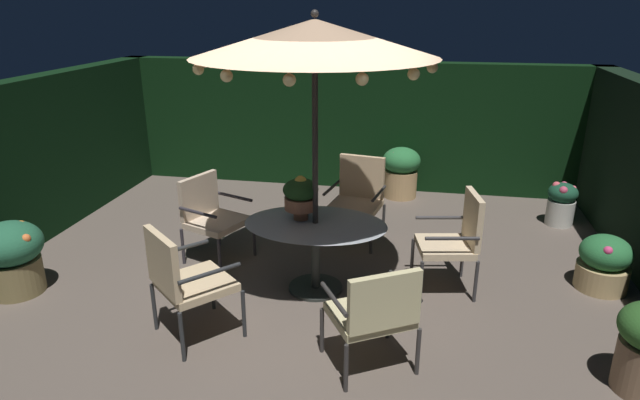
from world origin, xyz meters
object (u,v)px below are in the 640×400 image
object	(u,v)px
patio_chair_northeast	(358,195)
potted_plant_left_near	(561,202)
patio_chair_east	(210,212)
potted_plant_left_far	(604,263)
patio_chair_southeast	(183,277)
potted_plant_back_right	(401,171)
centerpiece_planter	(301,195)
patio_dining_table	(315,238)
patio_chair_north	(456,236)
patio_umbrella	(315,39)
potted_plant_right_near	(12,255)
patio_chair_south	(375,311)

from	to	relation	value
patio_chair_northeast	potted_plant_left_near	distance (m)	2.76
patio_chair_east	potted_plant_left_far	xyz separation A→B (m)	(4.20, 0.06, -0.27)
patio_chair_southeast	potted_plant_back_right	xyz separation A→B (m)	(1.65, 4.08, -0.19)
centerpiece_planter	potted_plant_left_far	distance (m)	3.17
patio_dining_table	potted_plant_left_far	size ratio (longest dim) A/B	2.47
patio_dining_table	potted_plant_left_far	xyz separation A→B (m)	(2.89, 0.56, -0.29)
patio_chair_north	patio_umbrella	bearing A→B (deg)	-169.14
patio_chair_northeast	potted_plant_back_right	xyz separation A→B (m)	(0.46, 1.64, -0.16)
patio_dining_table	patio_chair_north	bearing A→B (deg)	10.86
patio_chair_southeast	patio_chair_north	bearing A→B (deg)	29.61
centerpiece_planter	potted_plant_right_near	xyz separation A→B (m)	(-2.81, -0.69, -0.59)
patio_umbrella	patio_chair_southeast	bearing A→B (deg)	-131.68
patio_umbrella	patio_chair_northeast	bearing A→B (deg)	79.60
patio_umbrella	potted_plant_back_right	xyz separation A→B (m)	(0.71, 3.02, -2.08)
patio_chair_east	potted_plant_back_right	size ratio (longest dim) A/B	1.27
patio_umbrella	potted_plant_left_near	bearing A→B (deg)	38.93
patio_chair_north	patio_dining_table	bearing A→B (deg)	-169.14
patio_chair_northeast	patio_chair_southeast	size ratio (longest dim) A/B	0.99
potted_plant_left_far	potted_plant_back_right	distance (m)	3.29
patio_umbrella	potted_plant_back_right	size ratio (longest dim) A/B	3.59
patio_umbrella	patio_chair_northeast	size ratio (longest dim) A/B	2.69
patio_umbrella	patio_chair_north	bearing A→B (deg)	10.86
potted_plant_back_right	patio_umbrella	bearing A→B (deg)	-103.27
potted_plant_right_near	patio_chair_north	bearing A→B (deg)	11.49
patio_chair_northeast	patio_chair_southeast	distance (m)	2.72
potted_plant_left_far	potted_plant_right_near	bearing A→B (deg)	-168.59
patio_chair_south	potted_plant_back_right	bearing A→B (deg)	89.91
centerpiece_planter	potted_plant_left_far	size ratio (longest dim) A/B	0.78
patio_umbrella	centerpiece_planter	size ratio (longest dim) A/B	6.02
patio_dining_table	potted_plant_left_near	world-z (taller)	patio_dining_table
potted_plant_left_near	patio_chair_south	bearing A→B (deg)	-121.40
patio_chair_north	patio_chair_southeast	distance (m)	2.67
patio_umbrella	potted_plant_left_far	bearing A→B (deg)	11.03
patio_chair_north	patio_chair_south	size ratio (longest dim) A/B	1.11
patio_chair_northeast	patio_chair_east	world-z (taller)	patio_chair_northeast
patio_chair_northeast	patio_chair_southeast	xyz separation A→B (m)	(-1.19, -2.44, 0.03)
patio_dining_table	patio_chair_northeast	distance (m)	1.41
patio_chair_east	potted_plant_left_far	bearing A→B (deg)	0.79
patio_dining_table	potted_plant_left_far	bearing A→B (deg)	11.03
centerpiece_planter	potted_plant_back_right	xyz separation A→B (m)	(0.87, 2.96, -0.59)
patio_umbrella	patio_chair_southeast	distance (m)	2.36
patio_chair_east	patio_dining_table	bearing A→B (deg)	-21.13
patio_chair_north	centerpiece_planter	bearing A→B (deg)	-172.78
patio_chair_southeast	potted_plant_right_near	xyz separation A→B (m)	(-2.04, 0.43, -0.18)
patio_chair_northeast	potted_plant_left_far	size ratio (longest dim) A/B	1.75
patio_chair_northeast	potted_plant_right_near	xyz separation A→B (m)	(-3.23, -2.01, -0.15)
patio_chair_east	potted_plant_right_near	xyz separation A→B (m)	(-1.66, -1.12, -0.14)
patio_chair_south	potted_plant_right_near	size ratio (longest dim) A/B	1.23
centerpiece_planter	patio_chair_northeast	xyz separation A→B (m)	(0.42, 1.32, -0.43)
patio_umbrella	patio_chair_south	size ratio (longest dim) A/B	2.93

